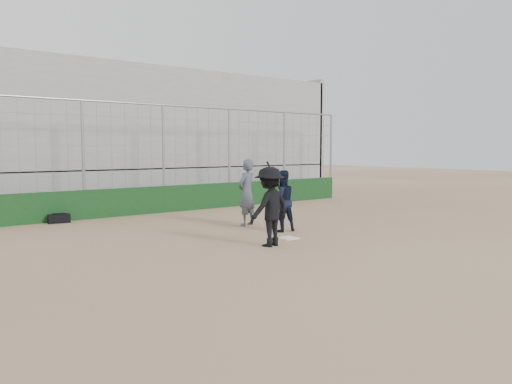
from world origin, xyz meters
TOP-DOWN VIEW (x-y plane):
  - ground at (0.00, 0.00)m, footprint 90.00×90.00m
  - home_plate at (0.00, 0.00)m, footprint 0.44×0.44m
  - backstop at (0.00, 7.00)m, footprint 18.10×0.25m
  - bleachers at (0.00, 11.95)m, footprint 20.25×6.70m
  - batter_at_plate at (-1.04, -0.47)m, footprint 1.37×0.94m
  - catcher_crouched at (0.58, 0.92)m, footprint 0.93×0.76m
  - umpire at (0.48, 2.48)m, footprint 0.88×0.71m
  - equipment_bag at (-3.97, 6.62)m, footprint 0.69×0.36m

SIDE VIEW (x-z plane):
  - ground at x=0.00m, z-range 0.00..0.00m
  - home_plate at x=0.00m, z-range 0.00..0.02m
  - equipment_bag at x=-3.97m, z-range -0.02..0.31m
  - catcher_crouched at x=0.58m, z-range 0.00..1.19m
  - umpire at x=0.48m, z-range 0.00..1.86m
  - backstop at x=0.00m, z-range -1.06..2.98m
  - batter_at_plate at x=-1.04m, z-range -0.06..2.02m
  - bleachers at x=0.00m, z-range -0.57..6.41m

